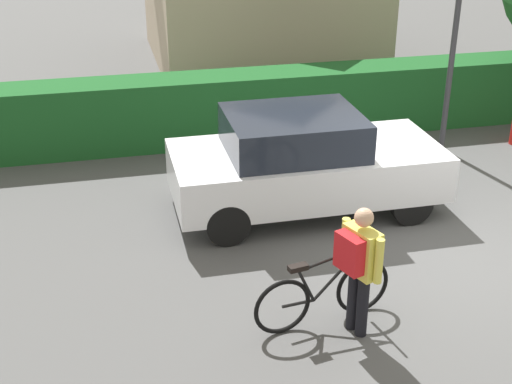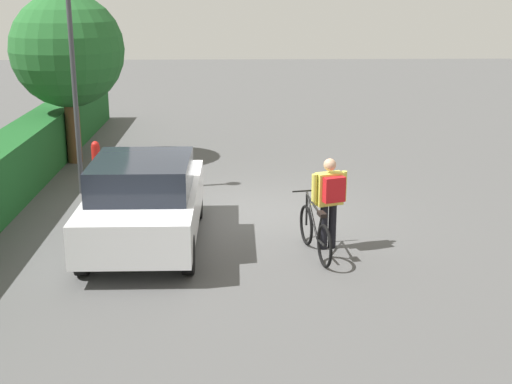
% 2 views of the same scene
% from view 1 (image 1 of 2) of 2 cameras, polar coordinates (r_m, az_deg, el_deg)
% --- Properties ---
extents(ground_plane, '(60.00, 60.00, 0.00)m').
position_cam_1_polar(ground_plane, '(9.90, 16.26, -4.86)').
color(ground_plane, '#4C4C4C').
extents(hedge_row, '(20.56, 0.90, 1.25)m').
position_cam_1_polar(hedge_row, '(13.73, 7.00, 7.44)').
color(hedge_row, '#195121').
rests_on(hedge_row, ground).
extents(parked_car_near, '(3.95, 1.78, 1.52)m').
position_cam_1_polar(parked_car_near, '(10.39, 3.82, 2.45)').
color(parked_car_near, silver).
rests_on(parked_car_near, ground).
extents(bicycle, '(1.69, 0.52, 0.96)m').
position_cam_1_polar(bicycle, '(8.06, 5.47, -8.15)').
color(bicycle, black).
rests_on(bicycle, ground).
extents(person_rider, '(0.46, 0.60, 1.54)m').
position_cam_1_polar(person_rider, '(7.65, 8.26, -5.51)').
color(person_rider, black).
rests_on(person_rider, ground).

